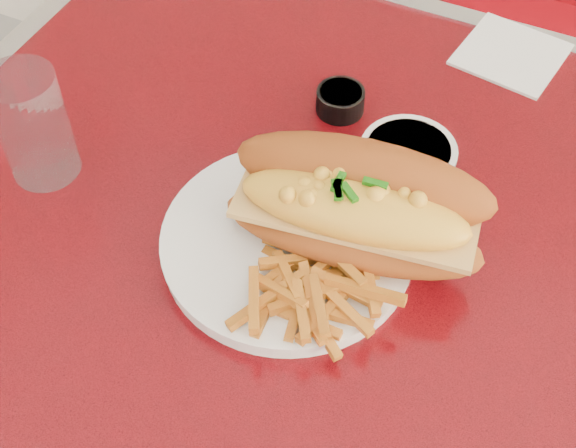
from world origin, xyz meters
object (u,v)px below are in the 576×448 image
at_px(booth_bench_far, 535,114).
at_px(gravy_ramekin, 406,165).
at_px(diner_table, 423,355).
at_px(fork, 348,229).
at_px(water_tumbler, 33,126).
at_px(sauce_cup_left, 340,100).
at_px(dinner_plate, 288,243).
at_px(mac_hoagie, 357,206).

bearing_deg(booth_bench_far, gravy_ramekin, -96.12).
relative_size(diner_table, fork, 10.19).
bearing_deg(water_tumbler, gravy_ramekin, 21.86).
height_order(booth_bench_far, sauce_cup_left, booth_bench_far).
relative_size(booth_bench_far, sauce_cup_left, 17.96).
height_order(sauce_cup_left, water_tumbler, water_tumbler).
bearing_deg(diner_table, sauce_cup_left, 137.21).
height_order(booth_bench_far, gravy_ramekin, booth_bench_far).
distance_m(fork, sauce_cup_left, 0.19).
bearing_deg(dinner_plate, diner_table, 14.23).
distance_m(dinner_plate, fork, 0.06).
xyz_separation_m(mac_hoagie, water_tumbler, (-0.34, -0.04, -0.00)).
bearing_deg(fork, mac_hoagie, -161.04).
height_order(dinner_plate, mac_hoagie, mac_hoagie).
bearing_deg(dinner_plate, mac_hoagie, 26.88).
bearing_deg(sauce_cup_left, dinner_plate, -81.20).
bearing_deg(booth_bench_far, water_tumbler, -116.79).
height_order(gravy_ramekin, water_tumbler, water_tumbler).
bearing_deg(booth_bench_far, diner_table, -90.00).
height_order(mac_hoagie, gravy_ramekin, mac_hoagie).
distance_m(booth_bench_far, gravy_ramekin, 0.89).
height_order(mac_hoagie, fork, mac_hoagie).
height_order(diner_table, sauce_cup_left, sauce_cup_left).
height_order(gravy_ramekin, sauce_cup_left, gravy_ramekin).
bearing_deg(sauce_cup_left, booth_bench_far, 74.03).
xyz_separation_m(dinner_plate, mac_hoagie, (0.06, 0.03, 0.06)).
height_order(dinner_plate, water_tumbler, water_tumbler).
xyz_separation_m(dinner_plate, water_tumbler, (-0.28, -0.01, 0.05)).
bearing_deg(fork, booth_bench_far, -40.26).
bearing_deg(dinner_plate, water_tumbler, -177.47).
bearing_deg(water_tumbler, booth_bench_far, 63.21).
height_order(dinner_plate, gravy_ramekin, gravy_ramekin).
distance_m(booth_bench_far, dinner_plate, 0.99).
bearing_deg(diner_table, mac_hoagie, -174.55).
relative_size(fork, sauce_cup_left, 1.81).
height_order(diner_table, mac_hoagie, mac_hoagie).
bearing_deg(dinner_plate, fork, 36.43).
bearing_deg(fork, dinner_plate, 93.32).
relative_size(diner_table, mac_hoagie, 4.59).
relative_size(fork, water_tumbler, 0.94).
distance_m(diner_table, sauce_cup_left, 0.31).
relative_size(mac_hoagie, water_tumbler, 2.10).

